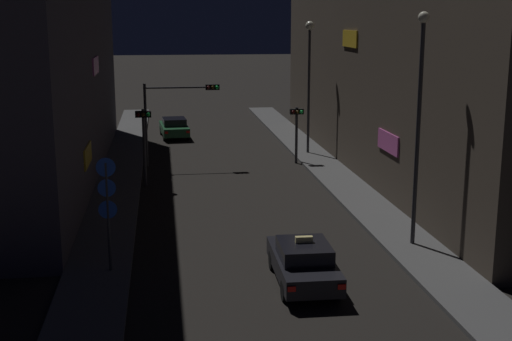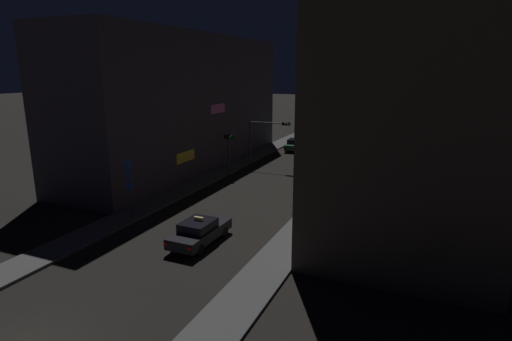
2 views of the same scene
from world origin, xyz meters
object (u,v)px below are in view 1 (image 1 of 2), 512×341
traffic_light_overhead (176,106)px  street_lamp_far_block (309,63)px  far_car (174,127)px  traffic_light_left_kerb (144,132)px  taxi (303,262)px  sign_pole_left (107,203)px  street_lamp_near_block (419,108)px  traffic_light_right_kerb (297,123)px

traffic_light_overhead → street_lamp_far_block: 8.82m
far_car → traffic_light_left_kerb: 14.78m
taxi → sign_pole_left: (-6.27, 1.68, 1.75)m
street_lamp_far_block → far_car: bearing=137.3°
far_car → street_lamp_near_block: 27.39m
traffic_light_right_kerb → sign_pole_left: bearing=-119.7°
traffic_light_right_kerb → far_car: bearing=124.8°
traffic_light_left_kerb → traffic_light_overhead: bearing=70.2°
sign_pole_left → traffic_light_overhead: bearing=81.3°
traffic_light_overhead → traffic_light_left_kerb: size_ratio=1.21×
taxi → street_lamp_near_block: size_ratio=0.52×
taxi → far_car: size_ratio=0.98×
street_lamp_near_block → traffic_light_right_kerb: bearing=95.2°
far_car → sign_pole_left: size_ratio=1.18×
sign_pole_left → traffic_light_left_kerb: bearing=85.8°
traffic_light_left_kerb → sign_pole_left: sign_pole_left is taller
traffic_light_right_kerb → street_lamp_near_block: street_lamp_near_block is taller
sign_pole_left → far_car: bearing=84.3°
far_car → street_lamp_far_block: size_ratio=0.57×
traffic_light_overhead → traffic_light_right_kerb: traffic_light_overhead is taller
far_car → traffic_light_right_kerb: (6.98, -10.04, 1.68)m
far_car → street_lamp_far_block: (8.21, -7.57, 5.02)m
sign_pole_left → street_lamp_far_block: (10.91, 19.47, 3.26)m
traffic_light_overhead → sign_pole_left: (-2.65, -17.30, -1.03)m
far_car → traffic_light_overhead: bearing=-90.3°
taxi → traffic_light_right_kerb: bearing=79.7°
far_car → street_lamp_far_block: bearing=-42.7°
traffic_light_overhead → traffic_light_left_kerb: 5.14m
street_lamp_far_block → traffic_light_left_kerb: bearing=-145.1°
taxi → street_lamp_far_block: street_lamp_far_block is taller
taxi → sign_pole_left: bearing=165.0°
taxi → street_lamp_near_block: (4.83, 3.04, 4.55)m
sign_pole_left → street_lamp_far_block: bearing=60.7°
traffic_light_right_kerb → traffic_light_left_kerb: bearing=-152.9°
taxi → street_lamp_far_block: 22.22m
far_car → traffic_light_overhead: (-0.04, -9.74, 2.79)m
traffic_light_overhead → street_lamp_near_block: (8.45, -15.94, 1.76)m
far_car → sign_pole_left: 27.23m
sign_pole_left → street_lamp_far_block: street_lamp_far_block is taller
traffic_light_overhead → traffic_light_right_kerb: size_ratio=1.44×
street_lamp_near_block → taxi: bearing=-147.8°
street_lamp_near_block → traffic_light_overhead: bearing=117.9°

